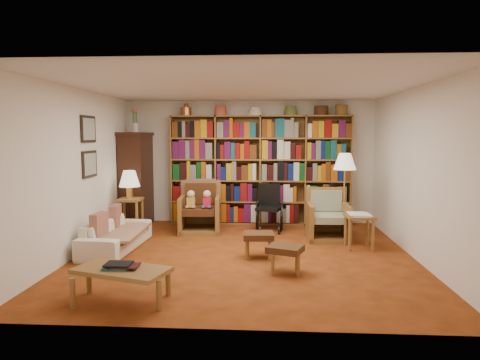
# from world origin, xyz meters

# --- Properties ---
(floor) EXTENTS (5.00, 5.00, 0.00)m
(floor) POSITION_xyz_m (0.00, 0.00, 0.00)
(floor) COLOR #933C16
(floor) RESTS_ON ground
(ceiling) EXTENTS (5.00, 5.00, 0.00)m
(ceiling) POSITION_xyz_m (0.00, 0.00, 2.50)
(ceiling) COLOR silver
(ceiling) RESTS_ON wall_back
(wall_back) EXTENTS (5.00, 0.00, 5.00)m
(wall_back) POSITION_xyz_m (0.00, 2.50, 1.25)
(wall_back) COLOR white
(wall_back) RESTS_ON floor
(wall_front) EXTENTS (5.00, 0.00, 5.00)m
(wall_front) POSITION_xyz_m (0.00, -2.50, 1.25)
(wall_front) COLOR white
(wall_front) RESTS_ON floor
(wall_left) EXTENTS (0.00, 5.00, 5.00)m
(wall_left) POSITION_xyz_m (-2.50, 0.00, 1.25)
(wall_left) COLOR white
(wall_left) RESTS_ON floor
(wall_right) EXTENTS (0.00, 5.00, 5.00)m
(wall_right) POSITION_xyz_m (2.50, 0.00, 1.25)
(wall_right) COLOR white
(wall_right) RESTS_ON floor
(bookshelf) EXTENTS (3.60, 0.30, 2.42)m
(bookshelf) POSITION_xyz_m (0.20, 2.33, 1.17)
(bookshelf) COLOR olive
(bookshelf) RESTS_ON floor
(curio_cabinet) EXTENTS (0.50, 0.95, 2.40)m
(curio_cabinet) POSITION_xyz_m (-2.25, 2.00, 0.95)
(curio_cabinet) COLOR #35180E
(curio_cabinet) RESTS_ON floor
(framed_pictures) EXTENTS (0.03, 0.52, 0.97)m
(framed_pictures) POSITION_xyz_m (-2.48, 0.30, 1.62)
(framed_pictures) COLOR black
(framed_pictures) RESTS_ON wall_left
(sofa) EXTENTS (1.66, 0.72, 0.47)m
(sofa) POSITION_xyz_m (-2.05, 0.21, 0.24)
(sofa) COLOR #EFE6CB
(sofa) RESTS_ON floor
(sofa_throw) EXTENTS (0.74, 1.33, 0.04)m
(sofa_throw) POSITION_xyz_m (-2.00, 0.21, 0.30)
(sofa_throw) COLOR #C8B992
(sofa_throw) RESTS_ON sofa
(cushion_left) EXTENTS (0.17, 0.40, 0.39)m
(cushion_left) POSITION_xyz_m (-2.18, 0.56, 0.45)
(cushion_left) COLOR maroon
(cushion_left) RESTS_ON sofa
(cushion_right) EXTENTS (0.15, 0.39, 0.38)m
(cushion_right) POSITION_xyz_m (-2.18, -0.14, 0.45)
(cushion_right) COLOR maroon
(cushion_right) RESTS_ON sofa
(side_table_lamp) EXTENTS (0.42, 0.42, 0.66)m
(side_table_lamp) POSITION_xyz_m (-2.15, 1.25, 0.48)
(side_table_lamp) COLOR olive
(side_table_lamp) RESTS_ON floor
(table_lamp) EXTENTS (0.37, 0.37, 0.51)m
(table_lamp) POSITION_xyz_m (-2.15, 1.25, 1.01)
(table_lamp) COLOR gold
(table_lamp) RESTS_ON side_table_lamp
(armchair_leather) EXTENTS (0.81, 0.86, 0.96)m
(armchair_leather) POSITION_xyz_m (-0.91, 1.61, 0.39)
(armchair_leather) COLOR olive
(armchair_leather) RESTS_ON floor
(armchair_sage) EXTENTS (0.70, 0.73, 0.88)m
(armchair_sage) POSITION_xyz_m (1.39, 1.15, 0.33)
(armchair_sage) COLOR olive
(armchair_sage) RESTS_ON floor
(wheelchair) EXTENTS (0.54, 0.70, 0.88)m
(wheelchair) POSITION_xyz_m (0.38, 1.76, 0.40)
(wheelchair) COLOR black
(wheelchair) RESTS_ON floor
(floor_lamp) EXTENTS (0.40, 0.40, 1.49)m
(floor_lamp) POSITION_xyz_m (1.69, 1.26, 1.29)
(floor_lamp) COLOR gold
(floor_lamp) RESTS_ON floor
(side_table_papers) EXTENTS (0.46, 0.46, 0.57)m
(side_table_papers) POSITION_xyz_m (1.80, 0.50, 0.44)
(side_table_papers) COLOR olive
(side_table_papers) RESTS_ON floor
(footstool_a) EXTENTS (0.46, 0.39, 0.38)m
(footstool_a) POSITION_xyz_m (0.21, -0.13, 0.31)
(footstool_a) COLOR #492C13
(footstool_a) RESTS_ON floor
(footstool_b) EXTENTS (0.54, 0.50, 0.37)m
(footstool_b) POSITION_xyz_m (0.57, -0.82, 0.30)
(footstool_b) COLOR #492C13
(footstool_b) RESTS_ON floor
(coffee_table) EXTENTS (1.11, 0.78, 0.43)m
(coffee_table) POSITION_xyz_m (-1.24, -1.89, 0.33)
(coffee_table) COLOR olive
(coffee_table) RESTS_ON floor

